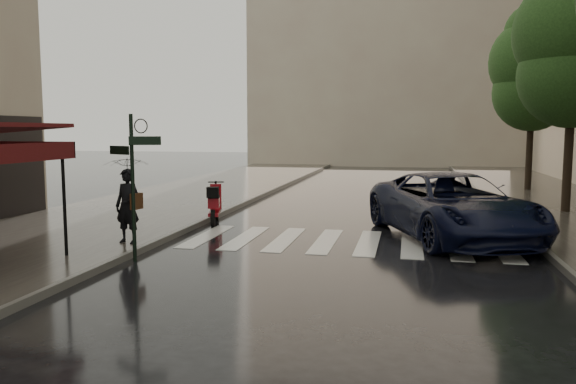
% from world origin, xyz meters
% --- Properties ---
extents(ground, '(120.00, 120.00, 0.00)m').
position_xyz_m(ground, '(0.00, 0.00, 0.00)').
color(ground, black).
rests_on(ground, ground).
extents(sidewalk_near, '(6.00, 60.00, 0.12)m').
position_xyz_m(sidewalk_near, '(-4.50, 12.00, 0.06)').
color(sidewalk_near, '#38332D').
rests_on(sidewalk_near, ground).
extents(curb_near, '(0.12, 60.00, 0.16)m').
position_xyz_m(curb_near, '(-1.45, 12.00, 0.07)').
color(curb_near, '#595651').
rests_on(curb_near, ground).
extents(curb_far, '(0.12, 60.00, 0.16)m').
position_xyz_m(curb_far, '(7.45, 12.00, 0.07)').
color(curb_far, '#595651').
rests_on(curb_far, ground).
extents(crosswalk, '(7.85, 3.20, 0.01)m').
position_xyz_m(crosswalk, '(2.98, 6.00, 0.01)').
color(crosswalk, silver).
rests_on(crosswalk, ground).
extents(signpost, '(1.17, 0.29, 3.10)m').
position_xyz_m(signpost, '(-1.19, 3.00, 1.83)').
color(signpost, black).
rests_on(signpost, ground).
extents(backdrop_building, '(22.00, 6.00, 20.00)m').
position_xyz_m(backdrop_building, '(3.00, 38.00, 10.00)').
color(backdrop_building, tan).
rests_on(backdrop_building, ground).
extents(tree_mid, '(3.80, 3.80, 8.34)m').
position_xyz_m(tree_mid, '(9.50, 12.00, 5.59)').
color(tree_mid, black).
rests_on(tree_mid, sidewalk_far).
extents(tree_far, '(3.80, 3.80, 8.16)m').
position_xyz_m(tree_far, '(9.70, 19.00, 5.46)').
color(tree_far, black).
rests_on(tree_far, sidewalk_far).
extents(pedestrian_with_umbrella, '(1.18, 1.20, 2.50)m').
position_xyz_m(pedestrian_with_umbrella, '(-2.00, 4.25, 1.78)').
color(pedestrian_with_umbrella, black).
rests_on(pedestrian_with_umbrella, sidewalk_near).
extents(scooter, '(0.76, 1.78, 1.20)m').
position_xyz_m(scooter, '(-1.18, 7.96, 0.56)').
color(scooter, black).
rests_on(scooter, ground).
extents(parked_car, '(4.76, 6.64, 1.68)m').
position_xyz_m(parked_car, '(5.55, 7.00, 0.84)').
color(parked_car, black).
rests_on(parked_car, ground).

